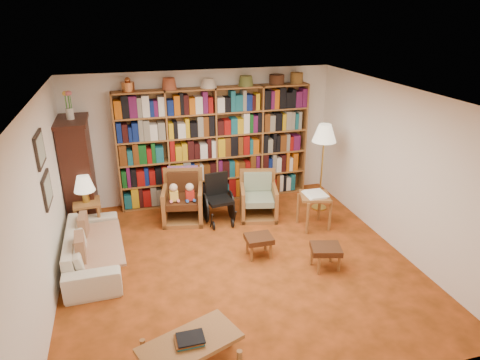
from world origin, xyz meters
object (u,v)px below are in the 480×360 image
object	(u,v)px
armchair_sage	(257,199)
floor_lamp	(324,137)
wheelchair	(218,200)
side_table_lamp	(88,210)
coffee_table	(190,345)
sofa	(93,248)
side_table_papers	(315,201)
footstool_b	(326,250)
armchair_leather	(182,199)
footstool_a	(259,240)

from	to	relation	value
armchair_sage	floor_lamp	bearing A→B (deg)	-3.38
armchair_sage	wheelchair	xyz separation A→B (m)	(-0.72, -0.01, 0.08)
side_table_lamp	coffee_table	xyz separation A→B (m)	(1.14, -3.30, -0.14)
side_table_lamp	sofa	bearing A→B (deg)	-84.06
armchair_sage	side_table_papers	size ratio (longest dim) A/B	1.29
footstool_b	coffee_table	bearing A→B (deg)	-148.81
armchair_leather	side_table_papers	distance (m)	2.33
armchair_sage	footstool_a	size ratio (longest dim) A/B	2.01
floor_lamp	footstool_b	bearing A→B (deg)	-113.09
armchair_leather	side_table_lamp	bearing A→B (deg)	-173.27
sofa	footstool_b	size ratio (longest dim) A/B	3.75
coffee_table	sofa	bearing A→B (deg)	113.90
floor_lamp	side_table_lamp	bearing A→B (deg)	178.31
armchair_leather	footstool_b	bearing A→B (deg)	-51.04
armchair_sage	wheelchair	bearing A→B (deg)	-179.00
armchair_leather	coffee_table	world-z (taller)	armchair_leather
footstool_a	footstool_b	xyz separation A→B (m)	(0.83, -0.57, 0.02)
sofa	side_table_papers	world-z (taller)	side_table_papers
side_table_lamp	armchair_sage	distance (m)	2.91
armchair_leather	footstool_b	size ratio (longest dim) A/B	1.79
armchair_leather	footstool_b	distance (m)	2.78
wheelchair	footstool_a	size ratio (longest dim) A/B	2.12
footstool_a	sofa	bearing A→B (deg)	169.55
armchair_leather	footstool_b	world-z (taller)	armchair_leather
armchair_sage	coffee_table	world-z (taller)	armchair_sage
sofa	side_table_lamp	distance (m)	0.98
sofa	side_table_lamp	size ratio (longest dim) A/B	3.13
side_table_papers	footstool_b	bearing A→B (deg)	-106.92
side_table_lamp	footstool_a	size ratio (longest dim) A/B	1.48
footstool_b	footstool_a	bearing A→B (deg)	145.39
wheelchair	armchair_leather	bearing A→B (deg)	157.46
armchair_sage	footstool_b	bearing A→B (deg)	-77.59
floor_lamp	coffee_table	distance (m)	4.50
side_table_papers	footstool_b	world-z (taller)	side_table_papers
footstool_a	coffee_table	size ratio (longest dim) A/B	0.35
side_table_lamp	floor_lamp	xyz separation A→B (m)	(4.12, -0.12, 0.96)
wheelchair	footstool_a	distance (m)	1.38
armchair_leather	armchair_sage	xyz separation A→B (m)	(1.33, -0.24, -0.06)
armchair_sage	side_table_papers	world-z (taller)	armchair_sage
wheelchair	side_table_papers	distance (m)	1.67
armchair_leather	armchair_sage	size ratio (longest dim) A/B	1.10
armchair_leather	armchair_sage	world-z (taller)	armchair_leather
armchair_sage	floor_lamp	distance (m)	1.64
footstool_a	coffee_table	xyz separation A→B (m)	(-1.37, -1.90, 0.03)
wheelchair	armchair_sage	bearing A→B (deg)	1.00
footstool_b	wheelchair	bearing A→B (deg)	120.94
wheelchair	floor_lamp	distance (m)	2.19
sofa	armchair_sage	world-z (taller)	armchair_sage
armchair_sage	floor_lamp	world-z (taller)	floor_lamp
side_table_lamp	side_table_papers	xyz separation A→B (m)	(3.70, -0.77, 0.05)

